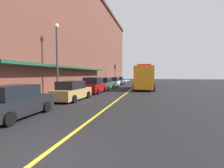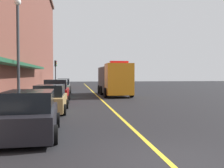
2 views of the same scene
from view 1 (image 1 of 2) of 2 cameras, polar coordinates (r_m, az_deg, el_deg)
ground_plane at (r=28.99m, az=7.56°, el=-1.18°), size 112.00×112.00×0.00m
sidewalk_left at (r=30.24m, az=-4.21°, el=-0.84°), size 2.40×70.00×0.15m
lane_center_stripe at (r=28.99m, az=7.56°, el=-1.18°), size 0.16×70.00×0.01m
brick_building_left at (r=31.96m, az=-14.14°, el=15.56°), size 9.18×64.00×18.16m
parked_car_0 at (r=10.08m, az=-30.53°, el=-5.47°), size 2.18×4.54×1.69m
parked_car_1 at (r=15.02m, az=-13.52°, el=-2.39°), size 2.07×4.67×1.68m
parked_car_2 at (r=20.31m, az=-6.27°, el=-0.60°), size 2.17×4.41×1.89m
parked_car_3 at (r=25.32m, az=-2.57°, el=0.08°), size 2.15×4.62×1.78m
parked_car_4 at (r=31.15m, az=0.76°, el=0.65°), size 2.09×4.62×1.73m
parked_car_5 at (r=36.99m, az=2.53°, el=1.06°), size 2.16×4.59×1.73m
utility_truck at (r=25.66m, az=11.11°, el=2.09°), size 3.02×8.52×3.64m
parking_meter_0 at (r=28.55m, az=-3.47°, el=0.90°), size 0.14×0.18×1.33m
street_lamp_left at (r=17.06m, az=-18.36°, el=10.37°), size 0.44×0.44×6.94m
traffic_light_near at (r=38.53m, az=1.07°, el=4.64°), size 0.38×0.36×4.30m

